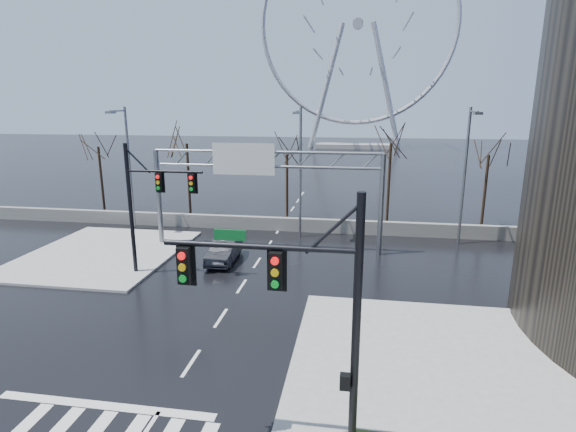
% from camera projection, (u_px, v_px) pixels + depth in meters
% --- Properties ---
extents(ground, '(260.00, 260.00, 0.00)m').
position_uv_depth(ground, '(191.00, 363.00, 18.14)').
color(ground, black).
rests_on(ground, ground).
extents(sidewalk_right_ext, '(12.00, 10.00, 0.15)m').
position_uv_depth(sidewalk_right_ext, '(440.00, 356.00, 18.52)').
color(sidewalk_right_ext, gray).
rests_on(sidewalk_right_ext, ground).
extents(sidewalk_far, '(10.00, 12.00, 0.15)m').
position_uv_depth(sidewalk_far, '(103.00, 253.00, 31.29)').
color(sidewalk_far, gray).
rests_on(sidewalk_far, ground).
extents(barrier_wall, '(52.00, 0.50, 1.10)m').
position_uv_depth(barrier_wall, '(278.00, 224.00, 37.18)').
color(barrier_wall, slate).
rests_on(barrier_wall, ground).
extents(signal_mast_near, '(5.52, 0.41, 8.00)m').
position_uv_depth(signal_mast_near, '(307.00, 303.00, 12.31)').
color(signal_mast_near, black).
rests_on(signal_mast_near, ground).
extents(signal_mast_far, '(4.72, 0.41, 8.00)m').
position_uv_depth(signal_mast_far, '(147.00, 197.00, 26.45)').
color(signal_mast_far, black).
rests_on(signal_mast_far, ground).
extents(sign_gantry, '(16.36, 0.40, 7.60)m').
position_uv_depth(sign_gantry, '(260.00, 178.00, 31.29)').
color(sign_gantry, slate).
rests_on(sign_gantry, ground).
extents(streetlight_left, '(0.50, 2.55, 10.00)m').
position_uv_depth(streetlight_left, '(127.00, 159.00, 35.95)').
color(streetlight_left, slate).
rests_on(streetlight_left, ground).
extents(streetlight_mid, '(0.50, 2.55, 10.00)m').
position_uv_depth(streetlight_mid, '(300.00, 163.00, 33.83)').
color(streetlight_mid, slate).
rests_on(streetlight_mid, ground).
extents(streetlight_right, '(0.50, 2.55, 10.00)m').
position_uv_depth(streetlight_right, '(466.00, 166.00, 32.00)').
color(streetlight_right, slate).
rests_on(streetlight_right, ground).
extents(tree_far_left, '(3.50, 3.50, 7.00)m').
position_uv_depth(tree_far_left, '(99.00, 154.00, 42.53)').
color(tree_far_left, black).
rests_on(tree_far_left, ground).
extents(tree_left, '(3.75, 3.75, 7.50)m').
position_uv_depth(tree_left, '(187.00, 152.00, 40.59)').
color(tree_left, black).
rests_on(tree_left, ground).
extents(tree_center, '(3.25, 3.25, 6.50)m').
position_uv_depth(tree_center, '(287.00, 162.00, 40.38)').
color(tree_center, black).
rests_on(tree_center, ground).
extents(tree_right, '(3.90, 3.90, 7.80)m').
position_uv_depth(tree_right, '(390.00, 153.00, 37.80)').
color(tree_right, black).
rests_on(tree_right, ground).
extents(tree_far_right, '(3.40, 3.40, 6.80)m').
position_uv_depth(tree_far_right, '(488.00, 163.00, 37.26)').
color(tree_far_right, black).
rests_on(tree_far_right, ground).
extents(ferris_wheel, '(45.00, 6.00, 50.91)m').
position_uv_depth(ferris_wheel, '(358.00, 32.00, 102.14)').
color(ferris_wheel, gray).
rests_on(ferris_wheel, ground).
extents(car, '(1.65, 4.46, 1.46)m').
position_uv_depth(car, '(224.00, 251.00, 29.80)').
color(car, black).
rests_on(car, ground).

